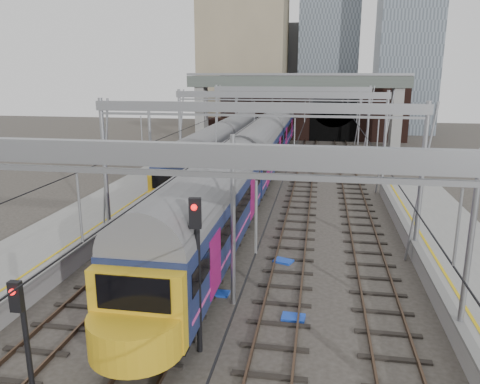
% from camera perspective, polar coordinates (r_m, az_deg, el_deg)
% --- Properties ---
extents(ground, '(160.00, 160.00, 0.00)m').
position_cam_1_polar(ground, '(18.19, -2.02, -16.30)').
color(ground, '#38332D').
rests_on(ground, ground).
extents(platform_left, '(4.32, 55.00, 1.12)m').
position_cam_1_polar(platform_left, '(23.95, -25.57, -8.48)').
color(platform_left, gray).
rests_on(platform_left, ground).
extents(tracks, '(14.40, 80.00, 0.22)m').
position_cam_1_polar(tracks, '(31.86, 3.48, -2.58)').
color(tracks, '#4C3828').
rests_on(tracks, ground).
extents(overhead_line, '(16.80, 80.00, 8.00)m').
position_cam_1_polar(overhead_line, '(37.04, 4.76, 10.09)').
color(overhead_line, gray).
rests_on(overhead_line, ground).
extents(retaining_wall, '(28.00, 2.75, 9.00)m').
position_cam_1_polar(retaining_wall, '(67.45, 8.28, 9.97)').
color(retaining_wall, black).
rests_on(retaining_wall, ground).
extents(overbridge, '(28.00, 3.00, 9.25)m').
position_cam_1_polar(overbridge, '(61.43, 6.88, 12.35)').
color(overbridge, gray).
rests_on(overbridge, ground).
extents(city_skyline, '(37.50, 27.50, 60.00)m').
position_cam_1_polar(city_skyline, '(86.15, 9.94, 19.32)').
color(city_skyline, tan).
rests_on(city_skyline, ground).
extents(train_main, '(3.11, 71.93, 5.25)m').
position_cam_1_polar(train_main, '(48.63, 3.49, 6.50)').
color(train_main, black).
rests_on(train_main, ground).
extents(train_second, '(2.78, 32.21, 4.80)m').
position_cam_1_polar(train_second, '(44.83, -2.28, 5.59)').
color(train_second, black).
rests_on(train_second, ground).
extents(signal_near_left, '(0.31, 0.45, 4.37)m').
position_cam_1_polar(signal_near_left, '(13.48, -24.80, -15.75)').
color(signal_near_left, black).
rests_on(signal_near_left, ground).
extents(signal_near_centre, '(0.41, 0.49, 5.50)m').
position_cam_1_polar(signal_near_centre, '(15.35, -5.23, -8.14)').
color(signal_near_centre, black).
rests_on(signal_near_centre, ground).
extents(equip_cover_a, '(1.09, 0.93, 0.11)m').
position_cam_1_polar(equip_cover_a, '(23.93, 5.29, -8.37)').
color(equip_cover_a, blue).
rests_on(equip_cover_a, ground).
extents(equip_cover_b, '(0.85, 0.62, 0.10)m').
position_cam_1_polar(equip_cover_b, '(20.61, -2.53, -12.24)').
color(equip_cover_b, blue).
rests_on(equip_cover_b, ground).
extents(equip_cover_c, '(0.93, 0.69, 0.11)m').
position_cam_1_polar(equip_cover_c, '(18.89, 6.52, -14.95)').
color(equip_cover_c, blue).
rests_on(equip_cover_c, ground).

